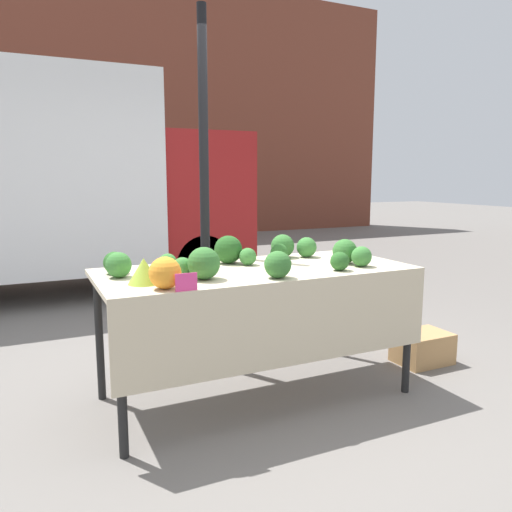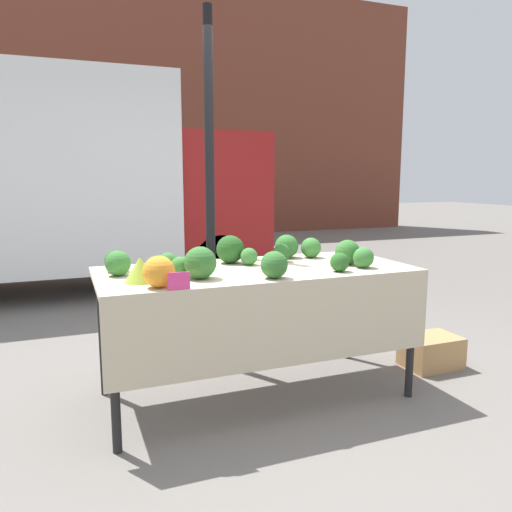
% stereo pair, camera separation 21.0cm
% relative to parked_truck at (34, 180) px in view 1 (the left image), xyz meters
% --- Properties ---
extents(ground_plane, '(40.00, 40.00, 0.00)m').
position_rel_parked_truck_xyz_m(ground_plane, '(1.18, -3.86, -1.41)').
color(ground_plane, slate).
extents(building_facade, '(16.00, 0.60, 6.02)m').
position_rel_parked_truck_xyz_m(building_facade, '(1.18, 5.51, 1.60)').
color(building_facade, brown).
rests_on(building_facade, ground_plane).
extents(tent_pole, '(0.07, 0.07, 2.64)m').
position_rel_parked_truck_xyz_m(tent_pole, '(1.07, -3.18, -0.09)').
color(tent_pole, black).
rests_on(tent_pole, ground_plane).
extents(parked_truck, '(4.84, 1.97, 2.65)m').
position_rel_parked_truck_xyz_m(parked_truck, '(0.00, 0.00, 0.00)').
color(parked_truck, white).
rests_on(parked_truck, ground_plane).
extents(market_table, '(2.00, 0.88, 0.86)m').
position_rel_parked_truck_xyz_m(market_table, '(1.18, -3.93, -0.65)').
color(market_table, beige).
rests_on(market_table, ground_plane).
extents(orange_cauliflower, '(0.17, 0.17, 0.17)m').
position_rel_parked_truck_xyz_m(orange_cauliflower, '(0.49, -4.19, -0.46)').
color(orange_cauliflower, orange).
rests_on(orange_cauliflower, market_table).
extents(romanesco_head, '(0.18, 0.18, 0.14)m').
position_rel_parked_truck_xyz_m(romanesco_head, '(0.42, -4.02, -0.48)').
color(romanesco_head, '#93B238').
rests_on(romanesco_head, market_table).
extents(broccoli_head_0, '(0.11, 0.11, 0.11)m').
position_rel_parked_truck_xyz_m(broccoli_head_0, '(0.63, -3.74, -0.49)').
color(broccoli_head_0, '#387533').
rests_on(broccoli_head_0, market_table).
extents(broccoli_head_1, '(0.19, 0.19, 0.19)m').
position_rel_parked_truck_xyz_m(broccoli_head_1, '(1.09, -3.61, -0.45)').
color(broccoli_head_1, '#23511E').
rests_on(broccoli_head_1, market_table).
extents(broccoli_head_2, '(0.13, 0.13, 0.13)m').
position_rel_parked_truck_xyz_m(broccoli_head_2, '(1.83, -4.10, -0.48)').
color(broccoli_head_2, '#387533').
rests_on(broccoli_head_2, market_table).
extents(broccoli_head_3, '(0.17, 0.17, 0.17)m').
position_rel_parked_truck_xyz_m(broccoli_head_3, '(1.54, -3.55, -0.46)').
color(broccoli_head_3, '#336B2D').
rests_on(broccoli_head_3, market_table).
extents(broccoli_head_4, '(0.12, 0.12, 0.12)m').
position_rel_parked_truck_xyz_m(broccoli_head_4, '(1.43, -3.69, -0.48)').
color(broccoli_head_4, '#285B23').
rests_on(broccoli_head_4, market_table).
extents(broccoli_head_5, '(0.17, 0.17, 0.17)m').
position_rel_parked_truck_xyz_m(broccoli_head_5, '(1.80, -3.95, -0.46)').
color(broccoli_head_5, '#336B2D').
rests_on(broccoli_head_5, market_table).
extents(broccoli_head_6, '(0.19, 0.19, 0.19)m').
position_rel_parked_truck_xyz_m(broccoli_head_6, '(0.76, -4.05, -0.45)').
color(broccoli_head_6, '#336B2D').
rests_on(broccoli_head_6, market_table).
extents(broccoli_head_7, '(0.12, 0.12, 0.12)m').
position_rel_parked_truck_xyz_m(broccoli_head_7, '(0.67, -3.94, -0.49)').
color(broccoli_head_7, '#387533').
rests_on(broccoli_head_7, market_table).
extents(broccoli_head_8, '(0.12, 0.12, 0.12)m').
position_rel_parked_truck_xyz_m(broccoli_head_8, '(1.62, -4.15, -0.49)').
color(broccoli_head_8, '#285B23').
rests_on(broccoli_head_8, market_table).
extents(broccoli_head_9, '(0.15, 0.15, 0.15)m').
position_rel_parked_truck_xyz_m(broccoli_head_9, '(1.70, -3.61, -0.47)').
color(broccoli_head_9, '#387533').
rests_on(broccoli_head_9, market_table).
extents(broccoli_head_10, '(0.16, 0.16, 0.16)m').
position_rel_parked_truck_xyz_m(broccoli_head_10, '(1.16, -4.19, -0.47)').
color(broccoli_head_10, '#336B2D').
rests_on(broccoli_head_10, market_table).
extents(broccoli_head_11, '(0.15, 0.15, 0.15)m').
position_rel_parked_truck_xyz_m(broccoli_head_11, '(0.33, -3.79, -0.47)').
color(broccoli_head_11, '#387533').
rests_on(broccoli_head_11, market_table).
extents(broccoli_head_12, '(0.12, 0.12, 0.12)m').
position_rel_parked_truck_xyz_m(broccoli_head_12, '(1.17, -3.73, -0.49)').
color(broccoli_head_12, '#387533').
rests_on(broccoli_head_12, market_table).
extents(broccoli_head_13, '(0.13, 0.13, 0.13)m').
position_rel_parked_truck_xyz_m(broccoli_head_13, '(0.33, -3.66, -0.48)').
color(broccoli_head_13, '#285B23').
rests_on(broccoli_head_13, market_table).
extents(price_sign, '(0.12, 0.01, 0.09)m').
position_rel_parked_truck_xyz_m(price_sign, '(0.58, -4.29, -0.50)').
color(price_sign, '#E53D84').
rests_on(price_sign, market_table).
extents(produce_crate, '(0.41, 0.31, 0.24)m').
position_rel_parked_truck_xyz_m(produce_crate, '(2.61, -3.88, -1.29)').
color(produce_crate, tan).
rests_on(produce_crate, ground_plane).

